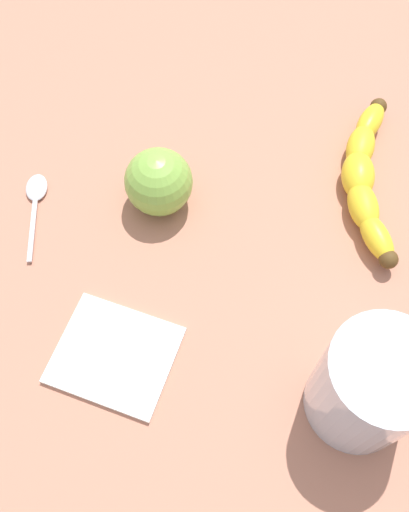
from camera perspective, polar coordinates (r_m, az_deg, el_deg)
The scene contains 6 objects.
wooden_tabletop at distance 62.74cm, azimuth 3.72°, elevation 3.19°, with size 120.00×120.00×3.00cm, color #B6735B.
banana at distance 64.72cm, azimuth 16.09°, elevation 7.89°, with size 7.76×22.29×3.62cm.
smoothie_glass at distance 49.96cm, azimuth 16.52°, elevation -12.72°, with size 9.28×9.28×11.68cm.
green_apple_fruit at distance 59.75cm, azimuth -4.68°, elevation 7.64°, with size 7.31×7.31×7.31cm, color #84B747.
teaspoon at distance 65.42cm, azimuth -16.84°, elevation 6.22°, with size 4.72×11.12×0.80cm.
folded_napkin at distance 55.19cm, azimuth -9.14°, elevation -9.95°, with size 11.15×9.63×0.60cm, color white.
Camera 1 is at (-3.81, 32.08, 55.29)cm, focal length 39.12 mm.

